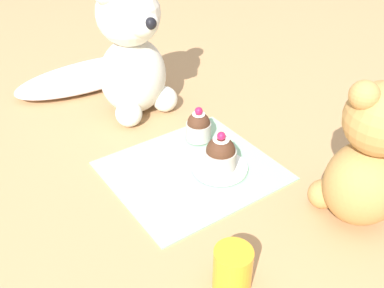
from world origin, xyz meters
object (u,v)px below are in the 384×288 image
Objects in this scene: teddy_bear_cream at (132,52)px; juice_glass at (233,269)px; cupcake_near_cream_bear at (199,127)px; teddy_bear_tan at (369,159)px; cupcake_near_tan_bear at (220,154)px; saucer_plate at (220,168)px.

teddy_bear_cream is 0.47m from juice_glass.
teddy_bear_cream is at bearing 103.06° from cupcake_near_cream_bear.
teddy_bear_cream is at bearing -54.18° from teddy_bear_tan.
cupcake_near_tan_bear is at bearing -92.97° from teddy_bear_cream.
juice_glass is (-0.12, -0.45, -0.10)m from teddy_bear_cream.
teddy_bear_tan is at bearing -63.58° from saucer_plate.
cupcake_near_tan_bear is (0.01, -0.26, -0.09)m from teddy_bear_cream.
teddy_bear_tan is at bearing -82.24° from teddy_bear_cream.
juice_glass is (-0.15, -0.29, -0.00)m from cupcake_near_cream_bear.
teddy_bear_cream is 2.91× the size of saucer_plate.
juice_glass is (-0.23, 0.01, -0.07)m from teddy_bear_tan.
juice_glass is at bearing -124.23° from saucer_plate.
teddy_bear_cream is 0.47m from teddy_bear_tan.
teddy_bear_tan is 3.34× the size of cupcake_near_tan_bear.
teddy_bear_tan is 0.31m from cupcake_near_cream_bear.
teddy_bear_cream is at bearing 93.03° from saucer_plate.
cupcake_near_cream_bear is at bearing -82.95° from teddy_bear_cream.
saucer_plate is at bearing -41.53° from teddy_bear_tan.
cupcake_near_cream_bear is (0.04, -0.16, -0.10)m from teddy_bear_cream.
cupcake_near_cream_bear is 0.96× the size of cupcake_near_tan_bear.
teddy_bear_cream reaches higher than teddy_bear_tan.
teddy_bear_cream is 3.96× the size of cupcake_near_tan_bear.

